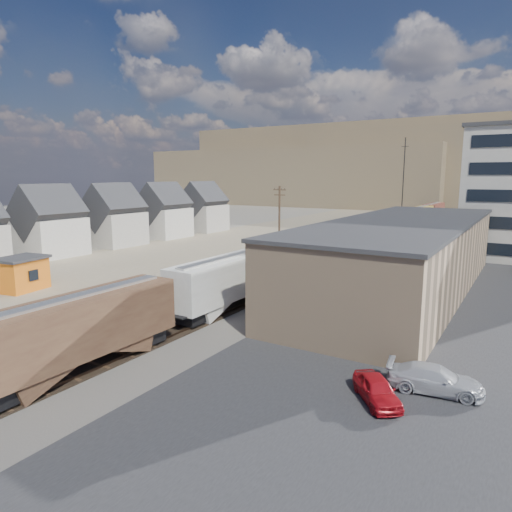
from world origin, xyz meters
The scene contains 14 objects.
ground centered at (0.00, 0.00, 0.00)m, with size 300.00×300.00×0.00m, color #6B6356.
ballast_bed centered at (0.00, 50.00, 0.03)m, with size 18.00×200.00×0.06m, color #4C4742.
dirt_yard centered at (-20.00, 40.00, 0.01)m, with size 24.00×180.00×0.03m, color #796C53.
asphalt_lot centered at (22.00, 35.00, 0.02)m, with size 26.00×120.00×0.04m, color #232326.
rail_tracks centered at (-0.55, 50.00, 0.11)m, with size 11.40×200.00×0.24m.
freight_train centered at (3.80, 48.19, 2.79)m, with size 3.00×119.74×4.46m.
warehouse centered at (14.98, 25.00, 3.65)m, with size 12.40×40.40×7.25m.
utility_pole_north centered at (-8.50, 42.00, 5.30)m, with size 2.20×0.32×10.00m.
radio_mast centered at (6.00, 60.00, 9.12)m, with size 1.20×0.16×18.00m.
townhouse_row centered at (-34.00, 25.00, 4.34)m, with size 8.15×68.16×10.47m.
hills_north centered at (0.17, 167.92, 14.10)m, with size 265.00×80.00×32.00m.
maintenance_shed centered at (-18.00, 4.74, 1.78)m, with size 4.38×5.27×3.48m.
parked_car_red centered at (19.92, 0.59, 0.66)m, with size 1.57×3.90×1.33m, color #AD0F19.
parked_car_silver centered at (22.26, 3.31, 0.72)m, with size 2.03×4.99×1.45m, color #ACADB4.
Camera 1 is at (26.10, -21.38, 11.57)m, focal length 32.00 mm.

